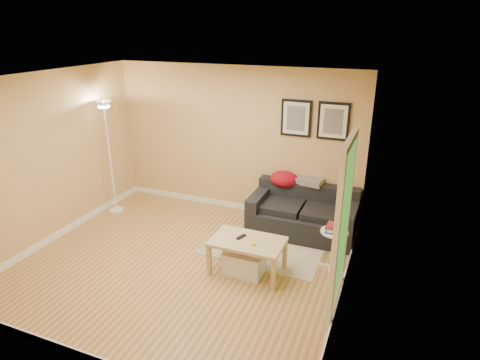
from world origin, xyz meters
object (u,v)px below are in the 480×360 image
(storage_bin, at_px, (245,262))
(book_stack, at_px, (334,228))
(floor_lamp, at_px, (110,161))
(side_table, at_px, (333,250))
(coffee_table, at_px, (247,256))
(sofa, at_px, (303,212))

(storage_bin, distance_m, book_stack, 1.31)
(floor_lamp, bearing_deg, book_stack, -5.47)
(storage_bin, xyz_separation_m, book_stack, (1.08, 0.59, 0.45))
(side_table, bearing_deg, floor_lamp, 174.36)
(storage_bin, height_order, side_table, side_table)
(coffee_table, distance_m, floor_lamp, 3.18)
(sofa, height_order, side_table, sofa)
(storage_bin, relative_size, book_stack, 2.02)
(storage_bin, bearing_deg, book_stack, 28.61)
(coffee_table, height_order, side_table, side_table)
(sofa, relative_size, book_stack, 6.35)
(book_stack, bearing_deg, coffee_table, -171.33)
(side_table, bearing_deg, sofa, 126.37)
(storage_bin, relative_size, floor_lamp, 0.27)
(sofa, bearing_deg, side_table, -53.63)
(sofa, relative_size, side_table, 2.94)
(sofa, height_order, book_stack, sofa)
(storage_bin, height_order, book_stack, book_stack)
(book_stack, bearing_deg, floor_lamp, 155.50)
(book_stack, bearing_deg, sofa, 107.29)
(side_table, height_order, floor_lamp, floor_lamp)
(storage_bin, bearing_deg, sofa, 72.62)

